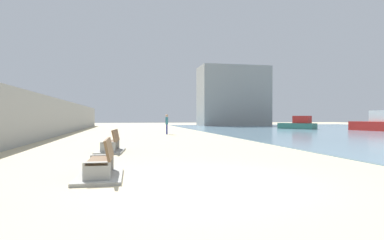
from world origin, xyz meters
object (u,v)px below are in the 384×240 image
bench_near (101,168)px  person_walking (167,122)px  boat_mid_bay (298,124)px  bench_far (111,147)px  boat_distant (377,123)px

bench_near → person_walking: bearing=78.0°
bench_near → person_walking: person_walking is taller
person_walking → boat_mid_bay: person_walking is taller
person_walking → boat_mid_bay: (17.67, 8.43, -0.41)m
bench_far → boat_distant: size_ratio=0.38×
bench_near → boat_distant: bearing=37.8°
person_walking → boat_distant: boat_distant is taller
bench_near → boat_distant: size_ratio=0.37×
bench_near → boat_mid_bay: 35.43m
boat_distant → bench_far: bearing=-150.9°
bench_far → boat_mid_bay: (21.83, 21.99, 0.40)m
bench_near → boat_distant: (27.18, 21.05, 0.60)m
person_walking → boat_distant: bearing=3.9°
bench_far → boat_mid_bay: 30.99m
boat_mid_bay → person_walking: bearing=-154.5°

